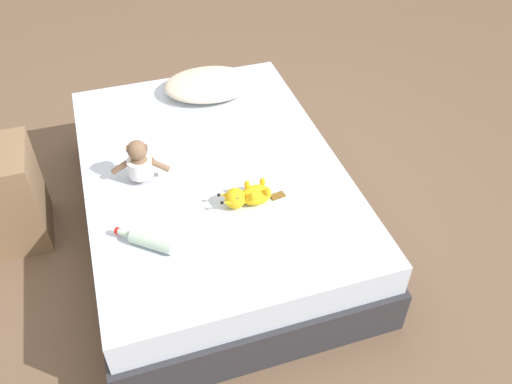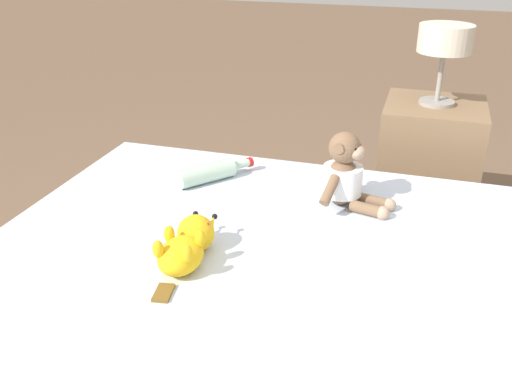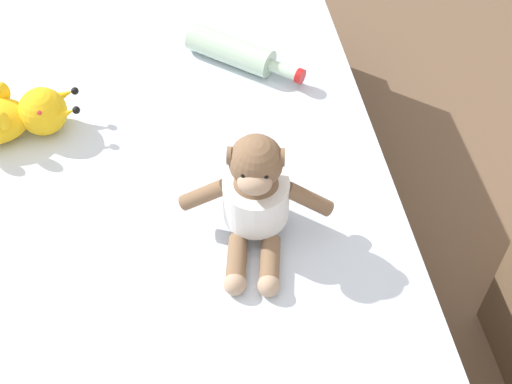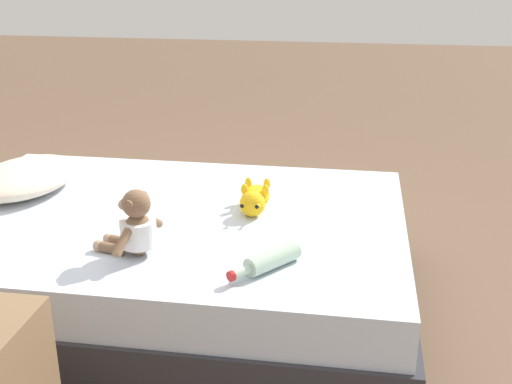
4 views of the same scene
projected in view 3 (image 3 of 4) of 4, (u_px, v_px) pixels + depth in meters
The scene contains 5 objects.
ground_plane at pixel (105, 357), 1.73m from camera, with size 16.00×16.00×0.00m, color brown.
bed at pixel (89, 313), 1.56m from camera, with size 1.32×1.90×0.42m.
plush_monkey at pixel (256, 198), 1.36m from camera, with size 0.29×0.24×0.24m.
plush_yellow_creature at pixel (14, 116), 1.55m from camera, with size 0.33×0.11×0.10m.
glass_bottle at pixel (234, 51), 1.69m from camera, with size 0.25×0.22×0.06m.
Camera 3 is at (-0.20, 0.81, 1.60)m, focal length 52.92 mm.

